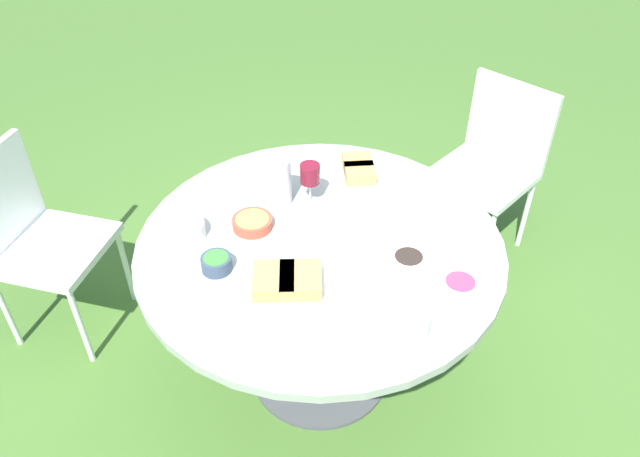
# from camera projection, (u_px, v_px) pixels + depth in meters

# --- Properties ---
(ground_plane) EXTENTS (40.00, 40.00, 0.00)m
(ground_plane) POSITION_uv_depth(u_px,v_px,m) (320.00, 371.00, 2.73)
(ground_plane) COLOR #446B2B
(dining_table) EXTENTS (1.33, 1.33, 0.75)m
(dining_table) POSITION_uv_depth(u_px,v_px,m) (320.00, 265.00, 2.33)
(dining_table) COLOR #4C4C51
(dining_table) RESTS_ON ground_plane
(chair_near_left) EXTENTS (0.57, 0.56, 0.89)m
(chair_near_left) POSITION_uv_depth(u_px,v_px,m) (493.00, 157.00, 3.10)
(chair_near_left) COLOR silver
(chair_near_left) RESTS_ON ground_plane
(chair_near_right) EXTENTS (0.60, 0.60, 0.89)m
(chair_near_right) POSITION_uv_depth(u_px,v_px,m) (33.00, 232.00, 2.65)
(chair_near_right) COLOR silver
(chair_near_right) RESTS_ON ground_plane
(water_pitcher) EXTENTS (0.10, 0.09, 0.19)m
(water_pitcher) POSITION_uv_depth(u_px,v_px,m) (280.00, 181.00, 2.38)
(water_pitcher) COLOR silver
(water_pitcher) RESTS_ON dining_table
(wine_glass) EXTENTS (0.08, 0.08, 0.17)m
(wine_glass) POSITION_uv_depth(u_px,v_px,m) (310.00, 175.00, 2.36)
(wine_glass) COLOR silver
(wine_glass) RESTS_ON dining_table
(platter_bread_main) EXTENTS (0.36, 0.45, 0.07)m
(platter_bread_main) POSITION_uv_depth(u_px,v_px,m) (294.00, 284.00, 2.05)
(platter_bread_main) COLOR white
(platter_bread_main) RESTS_ON dining_table
(platter_charcuterie) EXTENTS (0.36, 0.27, 0.07)m
(platter_charcuterie) POSITION_uv_depth(u_px,v_px,m) (359.00, 174.00, 2.53)
(platter_charcuterie) COLOR white
(platter_charcuterie) RESTS_ON dining_table
(bowl_fries) EXTENTS (0.15, 0.15, 0.04)m
(bowl_fries) POSITION_uv_depth(u_px,v_px,m) (252.00, 222.00, 2.30)
(bowl_fries) COLOR #B74733
(bowl_fries) RESTS_ON dining_table
(bowl_salad) EXTENTS (0.11, 0.11, 0.05)m
(bowl_salad) POSITION_uv_depth(u_px,v_px,m) (217.00, 263.00, 2.12)
(bowl_salad) COLOR #334256
(bowl_salad) RESTS_ON dining_table
(bowl_olives) EXTENTS (0.12, 0.12, 0.04)m
(bowl_olives) POSITION_uv_depth(u_px,v_px,m) (408.00, 260.00, 2.15)
(bowl_olives) COLOR white
(bowl_olives) RESTS_ON dining_table
(bowl_dip_red) EXTENTS (0.12, 0.12, 0.04)m
(bowl_dip_red) POSITION_uv_depth(u_px,v_px,m) (460.00, 285.00, 2.05)
(bowl_dip_red) COLOR beige
(bowl_dip_red) RESTS_ON dining_table
(bowl_dip_cream) EXTENTS (0.16, 0.16, 0.06)m
(bowl_dip_cream) POSITION_uv_depth(u_px,v_px,m) (183.00, 229.00, 2.26)
(bowl_dip_cream) COLOR white
(bowl_dip_cream) RESTS_ON dining_table
(cup_water_near) EXTENTS (0.07, 0.07, 0.09)m
(cup_water_near) POSITION_uv_depth(u_px,v_px,m) (418.00, 326.00, 1.88)
(cup_water_near) COLOR silver
(cup_water_near) RESTS_ON dining_table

